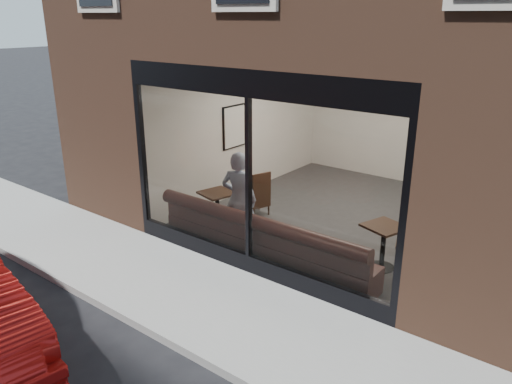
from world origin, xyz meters
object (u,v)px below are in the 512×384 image
Objects in this scene: person at (239,199)px; banquette at (264,250)px; cafe_table_right at (385,227)px; cafe_chair_right at (409,245)px; cafe_table_left at (217,193)px; cafe_chair_left at (257,204)px.

banquette is at bearing 140.00° from person.
cafe_table_right reaches higher than banquette.
cafe_table_left is at bearing -0.23° from cafe_chair_right.
banquette is 1.04m from person.
cafe_table_right is at bearing 177.15° from person.
cafe_chair_left is (-1.39, 1.60, 0.01)m from banquette.
banquette is 1.99m from cafe_table_right.
person is 3.01m from cafe_chair_right.
cafe_chair_right is (2.61, 1.37, -0.62)m from person.
cafe_chair_left is 0.96× the size of cafe_chair_right.
cafe_table_right is (3.17, 0.46, 0.00)m from cafe_table_left.
banquette is at bearing 23.55° from cafe_chair_right.
cafe_chair_right is at bearing 41.94° from banquette.
cafe_table_right is 1.38× the size of cafe_chair_left.
cafe_table_right is at bearing 54.40° from cafe_chair_right.
cafe_table_right is at bearing -171.76° from cafe_chair_left.
cafe_table_right is (2.41, 0.72, -0.12)m from person.
person is 3.94× the size of cafe_chair_right.
person is 2.99× the size of cafe_table_left.
banquette is 9.48× the size of cafe_chair_left.
cafe_table_left is (-0.76, 0.26, -0.12)m from person.
cafe_table_left is 1.37× the size of cafe_chair_left.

